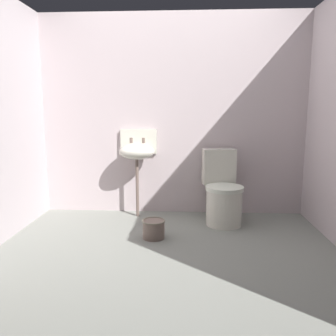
% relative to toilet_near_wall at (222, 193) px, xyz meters
% --- Properties ---
extents(ground_plane, '(3.43, 2.97, 0.08)m').
position_rel_toilet_near_wall_xyz_m(ground_plane, '(-0.56, -0.93, -0.36)').
color(ground_plane, gray).
extents(wall_back, '(3.43, 0.10, 2.28)m').
position_rel_toilet_near_wall_xyz_m(wall_back, '(-0.56, 0.40, 0.82)').
color(wall_back, '#C0AFB2').
rests_on(wall_back, ground).
extents(toilet_near_wall, '(0.45, 0.63, 0.78)m').
position_rel_toilet_near_wall_xyz_m(toilet_near_wall, '(0.00, 0.00, 0.00)').
color(toilet_near_wall, silver).
rests_on(toilet_near_wall, ground).
extents(sink, '(0.42, 0.35, 0.99)m').
position_rel_toilet_near_wall_xyz_m(sink, '(-0.95, 0.19, 0.43)').
color(sink, '#6E5B52').
rests_on(sink, ground).
extents(bucket, '(0.23, 0.23, 0.18)m').
position_rel_toilet_near_wall_xyz_m(bucket, '(-0.70, -0.51, -0.23)').
color(bucket, '#6E5B52').
rests_on(bucket, ground).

